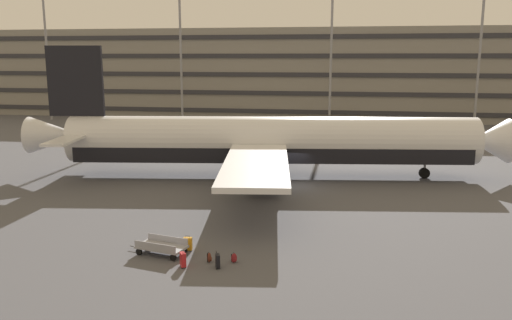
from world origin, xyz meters
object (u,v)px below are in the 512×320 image
suitcase_upright (183,259)px  baggage_cart (161,247)px  suitcase_laid_flat (188,244)px  backpack_teal (234,258)px  backpack_orange (209,258)px  suitcase_black (218,261)px  airliner (267,142)px

suitcase_upright → baggage_cart: bearing=138.4°
suitcase_upright → baggage_cart: suitcase_upright is taller
suitcase_laid_flat → backpack_teal: suitcase_laid_flat is taller
suitcase_upright → suitcase_laid_flat: suitcase_laid_flat is taller
suitcase_laid_flat → backpack_orange: (1.55, -1.37, -0.15)m
suitcase_upright → suitcase_laid_flat: 2.24m
backpack_orange → baggage_cart: 2.85m
suitcase_black → suitcase_laid_flat: bearing=136.8°
airliner → suitcase_upright: (-1.04, -20.39, -2.69)m
backpack_teal → baggage_cart: bearing=173.5°
backpack_teal → backpack_orange: backpack_orange is taller
airliner → suitcase_laid_flat: (-1.47, -18.19, -2.69)m
suitcase_black → backpack_orange: size_ratio=1.53×
suitcase_black → backpack_orange: suitcase_black is taller
suitcase_black → backpack_teal: (0.65, 0.82, -0.14)m
backpack_teal → suitcase_laid_flat: bearing=156.8°
suitcase_laid_flat → backpack_orange: size_ratio=1.54×
airliner → baggage_cart: bearing=-98.1°
backpack_orange → suitcase_upright: bearing=-143.8°
airliner → suitcase_black: airliner is taller
airliner → suitcase_black: 20.41m
suitcase_upright → airliner: bearing=87.1°
airliner → backpack_orange: airliner is taller
suitcase_laid_flat → airliner: bearing=85.4°
suitcase_black → backpack_teal: bearing=51.8°
suitcase_upright → baggage_cart: (-1.64, 1.46, 0.02)m
suitcase_upright → suitcase_black: suitcase_black is taller
airliner → baggage_cart: (-2.68, -18.93, -2.66)m
backpack_orange → baggage_cart: size_ratio=0.17×
suitcase_upright → backpack_teal: size_ratio=1.58×
suitcase_laid_flat → suitcase_black: size_ratio=1.01×
suitcase_black → backpack_orange: bearing=132.4°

